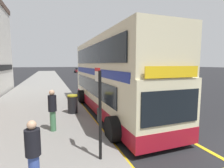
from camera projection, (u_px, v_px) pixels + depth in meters
The scene contains 11 objects.
ground_plane at pixel (81, 78), 34.88m from camera, with size 260.00×260.00×0.00m, color black.
pavement_near at pixel (44, 79), 32.48m from camera, with size 6.00×76.00×0.14m, color gray.
double_decker_bus at pixel (112, 79), 10.37m from camera, with size 3.20×10.86×4.40m.
bus_bay_markings at pixel (112, 111), 10.65m from camera, with size 3.05×13.46×0.01m.
bus_stop_sign at pixel (99, 106), 4.99m from camera, with size 0.09×0.51×2.71m.
parked_car_silver_across at pixel (105, 75), 34.61m from camera, with size 2.09×4.20×1.62m.
parked_car_maroon_kerbside at pixel (78, 70), 57.22m from camera, with size 2.09×4.20×1.62m.
parked_car_navy_ahead at pixel (92, 72), 45.82m from camera, with size 2.09×4.20×1.62m.
pedestrian_waiting_near_sign at pixel (52, 109), 7.14m from camera, with size 0.34×0.34×1.76m.
pedestrian_further_back at pixel (33, 151), 3.86m from camera, with size 0.34×0.34×1.58m.
litter_bin at pixel (73, 104), 9.82m from camera, with size 0.58×0.58×1.06m.
Camera 1 is at (-6.02, -2.84, 2.97)m, focal length 27.34 mm.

